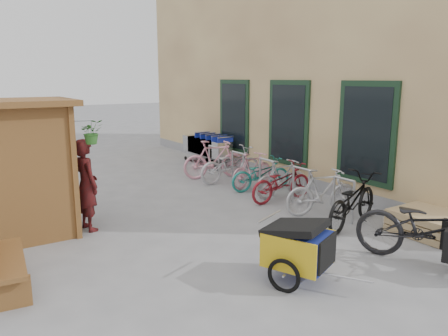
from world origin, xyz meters
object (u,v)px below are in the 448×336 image
pallet_stack (430,224)px  child_trailer (298,246)px  shopping_carts (207,146)px  cargo_bike (432,230)px  bike_6 (231,164)px  bike_4 (261,174)px  bike_2 (282,182)px  bike_7 (214,159)px  bike_3 (282,178)px  bike_0 (352,201)px  person_kiosk (86,185)px  kiosk (4,151)px  bike_5 (252,170)px  bike_1 (322,192)px

pallet_stack → child_trailer: (-3.20, -0.03, 0.28)m
shopping_carts → cargo_bike: cargo_bike is taller
bike_6 → cargo_bike: bearing=177.3°
shopping_carts → bike_4: bearing=-99.5°
bike_2 → bike_7: bike_7 is taller
bike_3 → child_trailer: bearing=143.9°
bike_0 → bike_3: bike_0 is taller
person_kiosk → bike_7: size_ratio=0.95×
person_kiosk → bike_2: (4.22, -0.49, -0.41)m
kiosk → bike_5: 5.86m
cargo_bike → bike_5: (0.65, 5.31, -0.12)m
cargo_bike → bike_6: (0.50, 6.07, -0.09)m
bike_4 → child_trailer: bearing=157.9°
bike_0 → bike_3: size_ratio=1.27×
kiosk → cargo_bike: bearing=-42.5°
kiosk → pallet_stack: bearing=-31.7°
person_kiosk → kiosk: bearing=69.0°
bike_5 → bike_6: size_ratio=0.82×
bike_2 → bike_4: bike_2 is taller
bike_3 → bike_5: 1.16m
pallet_stack → child_trailer: size_ratio=0.79×
kiosk → bike_7: 5.89m
bike_0 → bike_5: (0.24, 3.45, -0.05)m
kiosk → bike_1: size_ratio=1.56×
person_kiosk → bike_3: bearing=-102.3°
shopping_carts → bike_7: size_ratio=1.28×
bike_7 → bike_0: bearing=-165.4°
kiosk → bike_3: kiosk is taller
cargo_bike → bike_1: (0.47, 2.67, -0.08)m
bike_0 → bike_4: 3.05m
bike_0 → bike_5: size_ratio=1.27×
person_kiosk → bike_6: size_ratio=0.93×
pallet_stack → bike_0: bearing=126.3°
bike_0 → bike_1: size_ratio=1.18×
cargo_bike → bike_2: cargo_bike is taller
bike_1 → bike_3: bike_1 is taller
shopping_carts → cargo_bike: size_ratio=0.99×
bike_4 → bike_5: size_ratio=1.06×
child_trailer → bike_7: (2.35, 5.96, 0.04)m
pallet_stack → bike_1: size_ratio=0.75×
kiosk → bike_3: 5.84m
bike_0 → bike_1: bearing=-20.5°
bike_2 → bike_5: (0.23, 1.42, 0.01)m
bike_4 → person_kiosk: bearing=106.6°
kiosk → cargo_bike: (5.06, -4.63, -0.99)m
cargo_bike → person_kiosk: bearing=108.9°
bike_3 → bike_6: size_ratio=0.82×
pallet_stack → bike_7: (-0.85, 5.93, 0.32)m
cargo_bike → person_kiosk: person_kiosk is taller
pallet_stack → bike_4: bearing=98.3°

